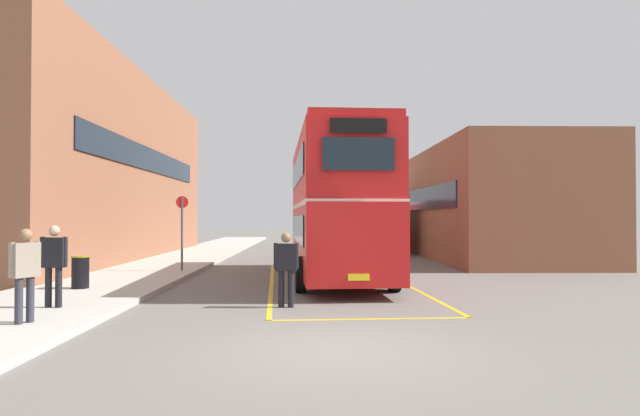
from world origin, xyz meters
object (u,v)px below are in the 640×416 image
at_px(single_deck_bus, 369,224).
at_px(bus_stop_sign, 182,226).
at_px(pedestrian_boarding, 286,264).
at_px(double_decker_bus, 335,204).
at_px(pedestrian_waiting_far, 25,268).
at_px(pedestrian_waiting_near, 54,259).
at_px(litter_bin, 80,272).

xyz_separation_m(single_deck_bus, bus_stop_sign, (-8.31, -13.72, 0.12)).
distance_m(single_deck_bus, pedestrian_boarding, 21.59).
height_order(double_decker_bus, pedestrian_waiting_far, double_decker_bus).
height_order(pedestrian_waiting_far, bus_stop_sign, bus_stop_sign).
distance_m(pedestrian_waiting_near, pedestrian_waiting_far, 1.81).
xyz_separation_m(single_deck_bus, pedestrian_waiting_far, (-8.91, -23.71, -0.50)).
distance_m(litter_bin, bus_stop_sign, 5.38).
distance_m(pedestrian_boarding, litter_bin, 6.20).
xyz_separation_m(pedestrian_boarding, pedestrian_waiting_far, (-4.66, -2.55, 0.14)).
relative_size(double_decker_bus, pedestrian_boarding, 6.34).
bearing_deg(double_decker_bus, single_deck_bus, 79.50).
relative_size(pedestrian_waiting_near, bus_stop_sign, 0.65).
distance_m(double_decker_bus, bus_stop_sign, 5.74).
bearing_deg(pedestrian_boarding, double_decker_bus, 76.44).
height_order(pedestrian_waiting_near, pedestrian_waiting_far, pedestrian_waiting_near).
distance_m(double_decker_bus, pedestrian_boarding, 6.24).
distance_m(single_deck_bus, pedestrian_waiting_far, 25.33).
relative_size(litter_bin, bus_stop_sign, 0.33).
bearing_deg(single_deck_bus, litter_bin, -117.96).
bearing_deg(pedestrian_waiting_far, single_deck_bus, 69.40).
relative_size(pedestrian_boarding, litter_bin, 1.95).
xyz_separation_m(double_decker_bus, pedestrian_boarding, (-1.42, -5.89, -1.52)).
distance_m(double_decker_bus, pedestrian_waiting_near, 9.30).
distance_m(pedestrian_boarding, pedestrian_waiting_far, 5.31).
xyz_separation_m(double_decker_bus, single_deck_bus, (2.83, 15.27, -0.87)).
xyz_separation_m(pedestrian_waiting_far, bus_stop_sign, (0.60, 9.99, 0.62)).
distance_m(double_decker_bus, pedestrian_waiting_far, 10.49).
xyz_separation_m(pedestrian_boarding, litter_bin, (-5.68, 2.45, -0.41)).
xyz_separation_m(single_deck_bus, litter_bin, (-9.93, -18.71, -1.06)).
height_order(double_decker_bus, litter_bin, double_decker_bus).
height_order(pedestrian_boarding, pedestrian_waiting_far, pedestrian_waiting_far).
xyz_separation_m(double_decker_bus, bus_stop_sign, (-5.48, 1.56, -0.75)).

